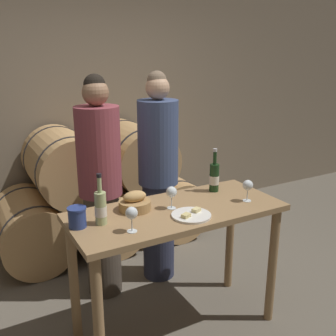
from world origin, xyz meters
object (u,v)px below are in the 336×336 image
at_px(person_left, 100,188).
at_px(bread_basket, 135,203).
at_px(cheese_plate, 191,215).
at_px(tasting_table, 177,230).
at_px(wine_glass_center, 248,186).
at_px(wine_bottle_white, 101,207).
at_px(wine_bottle_red, 214,177).
at_px(wine_glass_far_left, 132,214).
at_px(person_right, 158,178).
at_px(blue_crock, 77,216).
at_px(wine_glass_left, 172,193).

relative_size(person_left, bread_basket, 8.42).
bearing_deg(cheese_plate, tasting_table, 97.14).
xyz_separation_m(tasting_table, wine_glass_center, (0.50, -0.11, 0.27)).
xyz_separation_m(wine_bottle_white, bread_basket, (0.27, 0.10, -0.06)).
bearing_deg(bread_basket, wine_bottle_red, 3.96).
bearing_deg(wine_glass_far_left, person_left, 82.64).
relative_size(person_right, wine_glass_far_left, 11.67).
distance_m(tasting_table, person_left, 0.76).
distance_m(tasting_table, wine_bottle_white, 0.58).
relative_size(wine_bottle_red, blue_crock, 2.62).
relative_size(cheese_plate, wine_glass_left, 1.65).
bearing_deg(tasting_table, cheese_plate, -82.86).
bearing_deg(person_left, cheese_plate, -69.94).
bearing_deg(tasting_table, blue_crock, 175.76).
height_order(wine_bottle_white, wine_glass_left, wine_bottle_white).
xyz_separation_m(person_right, bread_basket, (-0.47, -0.57, 0.06)).
bearing_deg(bread_basket, cheese_plate, -45.04).
xyz_separation_m(tasting_table, bread_basket, (-0.25, 0.12, 0.21)).
bearing_deg(wine_glass_center, blue_crock, 172.13).
xyz_separation_m(bread_basket, wine_glass_left, (0.22, -0.09, 0.06)).
bearing_deg(tasting_table, wine_glass_center, -12.54).
bearing_deg(wine_glass_left, wine_bottle_white, -179.52).
bearing_deg(wine_bottle_white, wine_bottle_red, 8.83).
bearing_deg(wine_bottle_white, wine_glass_left, 0.48).
relative_size(tasting_table, blue_crock, 11.53).
xyz_separation_m(person_left, wine_bottle_red, (0.70, -0.52, 0.13)).
height_order(person_right, wine_bottle_red, person_right).
xyz_separation_m(wine_glass_left, wine_glass_center, (0.52, -0.14, 0.00)).
distance_m(person_left, wine_bottle_red, 0.88).
bearing_deg(wine_glass_left, person_left, 111.45).
xyz_separation_m(wine_bottle_red, wine_bottle_white, (-0.93, -0.14, -0.00)).
xyz_separation_m(tasting_table, wine_bottle_white, (-0.51, 0.02, 0.26)).
bearing_deg(wine_bottle_white, person_right, 42.17).
xyz_separation_m(person_left, cheese_plate, (0.30, -0.83, 0.03)).
height_order(person_left, wine_glass_left, person_left).
bearing_deg(blue_crock, person_right, 36.25).
bearing_deg(person_right, wine_glass_far_left, -125.84).
distance_m(cheese_plate, wine_glass_far_left, 0.43).
height_order(wine_bottle_red, wine_bottle_white, wine_bottle_red).
bearing_deg(blue_crock, bread_basket, 10.23).
distance_m(wine_bottle_red, wine_bottle_white, 0.94).
height_order(blue_crock, cheese_plate, blue_crock).
xyz_separation_m(tasting_table, blue_crock, (-0.65, 0.05, 0.22)).
bearing_deg(person_left, wine_glass_center, -45.52).
bearing_deg(blue_crock, wine_glass_center, -7.87).
bearing_deg(cheese_plate, wine_bottle_red, 38.44).
relative_size(person_right, blue_crock, 14.39).
bearing_deg(person_right, tasting_table, -107.66).
relative_size(tasting_table, wine_glass_center, 9.35).
height_order(wine_glass_far_left, wine_glass_left, same).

